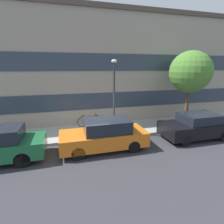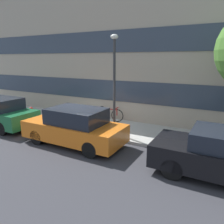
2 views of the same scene
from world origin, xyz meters
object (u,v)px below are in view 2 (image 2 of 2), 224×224
(parked_car_black, at_px, (224,155))
(bicycle, at_px, (109,114))
(lamp_post, at_px, (114,74))
(fire_hydrant, at_px, (31,113))
(parked_car_orange, at_px, (75,127))

(parked_car_black, xyz_separation_m, bicycle, (-5.62, 3.29, -0.20))
(lamp_post, bearing_deg, fire_hydrant, -178.82)
(parked_car_black, relative_size, fire_hydrant, 5.65)
(fire_hydrant, relative_size, lamp_post, 0.16)
(parked_car_black, xyz_separation_m, lamp_post, (-4.41, 1.59, 2.06))
(fire_hydrant, bearing_deg, lamp_post, 1.18)
(parked_car_black, relative_size, lamp_post, 0.93)
(parked_car_black, height_order, fire_hydrant, parked_car_black)
(fire_hydrant, xyz_separation_m, lamp_post, (5.12, 0.11, 2.29))
(parked_car_black, relative_size, bicycle, 2.44)
(bicycle, xyz_separation_m, lamp_post, (1.21, -1.70, 2.25))
(lamp_post, bearing_deg, bicycle, 125.36)
(parked_car_orange, height_order, lamp_post, lamp_post)
(parked_car_orange, relative_size, fire_hydrant, 5.99)
(parked_car_black, distance_m, bicycle, 6.52)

